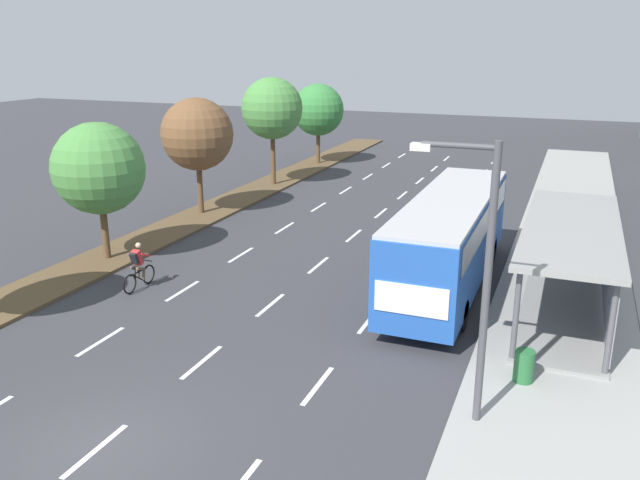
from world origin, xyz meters
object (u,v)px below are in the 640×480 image
object	(u,v)px
median_tree_second	(99,169)
median_tree_third	(197,134)
bus	(450,233)
cyclist	(138,268)
median_tree_fourth	(272,109)
median_tree_fifth	(318,110)
trash_bin	(524,366)
streetlight	(480,267)
bus_shelter	(578,260)

from	to	relation	value
median_tree_second	median_tree_third	world-z (taller)	median_tree_third
bus	median_tree_second	xyz separation A→B (m)	(-13.49, -2.13, 1.73)
cyclist	median_tree_fourth	world-z (taller)	median_tree_fourth
bus	median_tree_fourth	distance (m)	18.97
median_tree_third	median_tree_fifth	world-z (taller)	median_tree_third
median_tree_second	median_tree_fourth	xyz separation A→B (m)	(0.16, 15.37, 0.91)
median_tree_fourth	cyclist	bearing A→B (deg)	-80.23
median_tree_second	median_tree_third	xyz separation A→B (m)	(-0.29, 7.68, 0.33)
median_tree_fifth	trash_bin	world-z (taller)	median_tree_fifth
median_tree_fifth	streetlight	distance (m)	33.37
median_tree_second	trash_bin	distance (m)	17.51
median_tree_second	median_tree_third	bearing A→B (deg)	92.18
median_tree_second	median_tree_fourth	bearing A→B (deg)	89.42
median_tree_fourth	streetlight	bearing A→B (deg)	-54.59
median_tree_fourth	trash_bin	xyz separation A→B (m)	(16.54, -19.56, -4.13)
median_tree_fourth	bus	bearing A→B (deg)	-44.78
streetlight	cyclist	bearing A→B (deg)	160.97
median_tree_third	median_tree_fourth	xyz separation A→B (m)	(0.45, 7.68, 0.58)
median_tree_second	streetlight	bearing A→B (deg)	-22.36
bus_shelter	median_tree_fourth	xyz separation A→B (m)	(-17.61, 14.14, 2.84)
trash_bin	median_tree_fourth	bearing A→B (deg)	130.21
bus_shelter	bus	xyz separation A→B (m)	(-4.28, 0.90, 0.20)
trash_bin	cyclist	bearing A→B (deg)	171.32
median_tree_fourth	median_tree_fifth	distance (m)	7.73
bus	median_tree_third	size ratio (longest dim) A/B	1.94
median_tree_second	streetlight	world-z (taller)	streetlight
bus_shelter	median_tree_fifth	bearing A→B (deg)	129.08
bus_shelter	streetlight	size ratio (longest dim) A/B	1.49
cyclist	median_tree_fifth	bearing A→B (deg)	97.06
bus_shelter	median_tree_third	xyz separation A→B (m)	(-18.06, 6.45, 2.26)
streetlight	median_tree_fourth	bearing A→B (deg)	125.41
bus_shelter	cyclist	size ratio (longest dim) A/B	5.32
median_tree_second	median_tree_fourth	size ratio (longest dim) A/B	0.85
median_tree_third	median_tree_fifth	bearing A→B (deg)	88.73
streetlight	trash_bin	size ratio (longest dim) A/B	7.65
median_tree_third	median_tree_second	bearing A→B (deg)	-87.82
bus_shelter	median_tree_fourth	bearing A→B (deg)	141.25
bus	median_tree_third	bearing A→B (deg)	158.07
median_tree_second	median_tree_fourth	world-z (taller)	median_tree_fourth
trash_bin	bus_shelter	bearing A→B (deg)	78.78
median_tree_third	trash_bin	world-z (taller)	median_tree_third
bus	streetlight	distance (m)	9.03
streetlight	bus_shelter	bearing A→B (deg)	74.63
median_tree_fourth	streetlight	distance (m)	26.77
streetlight	median_tree_second	bearing A→B (deg)	157.64
bus	median_tree_second	size ratio (longest dim) A/B	2.05
median_tree_third	bus_shelter	bearing A→B (deg)	-19.66
cyclist	median_tree_second	xyz separation A→B (m)	(-3.17, 2.13, 3.01)
median_tree_second	median_tree_fifth	xyz separation A→B (m)	(0.05, 23.05, 0.11)
median_tree_fourth	trash_bin	world-z (taller)	median_tree_fourth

